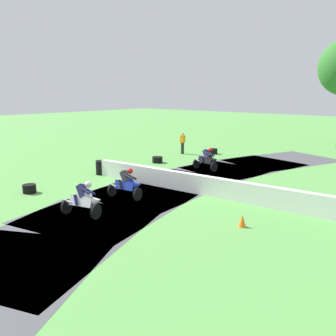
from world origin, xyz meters
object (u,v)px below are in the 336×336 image
Objects in this scene: motorcycle_chase_blue at (127,184)px; traffic_cone at (242,221)px; tire_stack_mid_b at (101,168)px; motorcycle_lead_black at (207,159)px; motorcycle_trailing_white at (84,200)px; tire_stack_near at (213,151)px; track_marshal at (183,143)px; tire_stack_mid_a at (157,160)px; tire_stack_far at (29,189)px.

motorcycle_chase_blue is 5.66m from traffic_cone.
motorcycle_chase_blue is 2.09× the size of tire_stack_mid_b.
motorcycle_lead_black is 9.97m from motorcycle_trailing_white.
tire_stack_near is at bearing 106.40° from motorcycle_chase_blue.
track_marshal is at bearing 113.69° from motorcycle_trailing_white.
motorcycle_chase_blue reaches higher than tire_stack_near.
tire_stack_mid_a is at bearing -99.45° from tire_stack_near.
tire_stack_mid_a is 0.86× the size of tire_stack_mid_b.
tire_stack_mid_b reaches higher than traffic_cone.
motorcycle_chase_blue is 5.12m from tire_stack_mid_b.
track_marshal reaches higher than tire_stack_mid_b.
tire_stack_mid_b is at bearing 168.87° from traffic_cone.
motorcycle_trailing_white reaches higher than traffic_cone.
tire_stack_far is (0.39, -9.35, 0.00)m from tire_stack_mid_a.
motorcycle_lead_black is at bearing 52.02° from tire_stack_mid_b.
motorcycle_chase_blue reaches higher than tire_stack_mid_b.
traffic_cone is (5.17, 2.91, -0.41)m from motorcycle_trailing_white.
traffic_cone is at bearing -33.35° from tire_stack_mid_a.
motorcycle_chase_blue reaches higher than tire_stack_mid_a.
track_marshal is at bearing 95.52° from tire_stack_mid_b.
tire_stack_mid_a is at bearing -76.64° from track_marshal.
traffic_cone is (10.14, -6.68, 0.02)m from tire_stack_mid_a.
tire_stack_mid_a and tire_stack_far have the same top height.
tire_stack_near is 1.02× the size of tire_stack_far.
tire_stack_mid_b is 1.82× the size of traffic_cone.
tire_stack_near is 0.78× the size of tire_stack_mid_b.
tire_stack_mid_a is at bearing 92.37° from tire_stack_far.
tire_stack_near is at bearing 84.41° from tire_stack_mid_b.
motorcycle_lead_black is at bearing -59.96° from tire_stack_near.
tire_stack_mid_b is (-5.07, 4.92, -0.23)m from motorcycle_trailing_white.
motorcycle_lead_black is 9.45m from traffic_cone.
tire_stack_far is at bearing -91.96° from tire_stack_near.
motorcycle_trailing_white reaches higher than tire_stack_near.
track_marshal is at bearing 143.26° from motorcycle_lead_black.
motorcycle_trailing_white is (1.18, -9.90, -0.01)m from motorcycle_lead_black.
track_marshal is at bearing 116.71° from motorcycle_chase_blue.
motorcycle_trailing_white is at bearing -62.56° from tire_stack_mid_a.
motorcycle_chase_blue is 4.80m from tire_stack_far.
motorcycle_lead_black is 3.88× the size of traffic_cone.
tire_stack_near is at bearing 127.58° from traffic_cone.
traffic_cone is at bearing 29.34° from motorcycle_trailing_white.
tire_stack_near is 14.71m from tire_stack_far.
traffic_cone is (11.05, -10.51, -0.60)m from track_marshal.
track_marshal is (-5.89, 13.42, 0.19)m from motorcycle_trailing_white.
tire_stack_near is 10.06m from tire_stack_mid_b.
traffic_cone is at bearing 2.51° from motorcycle_chase_blue.
tire_stack_far is at bearing -149.52° from motorcycle_chase_blue.
motorcycle_lead_black is at bearing -36.74° from track_marshal.
track_marshal is 3.70× the size of traffic_cone.
tire_stack_far is at bearing -109.45° from motorcycle_lead_black.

